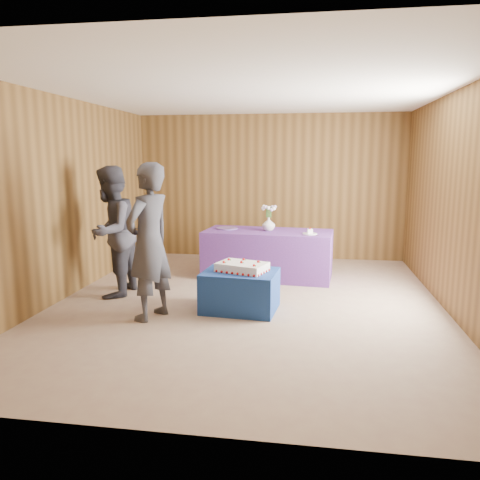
% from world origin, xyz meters
% --- Properties ---
extents(ground, '(6.00, 6.00, 0.00)m').
position_xyz_m(ground, '(0.00, 0.00, 0.00)').
color(ground, gray).
rests_on(ground, ground).
extents(room_shell, '(5.04, 6.04, 2.72)m').
position_xyz_m(room_shell, '(0.00, 0.00, 1.80)').
color(room_shell, brown).
rests_on(room_shell, ground).
extents(cake_table, '(0.96, 0.78, 0.50)m').
position_xyz_m(cake_table, '(-0.06, -0.27, 0.25)').
color(cake_table, navy).
rests_on(cake_table, ground).
extents(serving_table, '(2.07, 1.07, 0.75)m').
position_xyz_m(serving_table, '(0.13, 1.45, 0.38)').
color(serving_table, '#67338C').
rests_on(serving_table, ground).
extents(sheet_cake, '(0.71, 0.59, 0.14)m').
position_xyz_m(sheet_cake, '(-0.03, -0.27, 0.55)').
color(sheet_cake, white).
rests_on(sheet_cake, cake_table).
extents(vase, '(0.24, 0.24, 0.21)m').
position_xyz_m(vase, '(0.13, 1.47, 0.86)').
color(vase, silver).
rests_on(vase, serving_table).
extents(flower_spray, '(0.25, 0.25, 0.19)m').
position_xyz_m(flower_spray, '(0.13, 1.47, 1.12)').
color(flower_spray, '#336E2C').
rests_on(flower_spray, vase).
extents(platter, '(0.44, 0.44, 0.02)m').
position_xyz_m(platter, '(-0.56, 1.55, 0.76)').
color(platter, '#61458B').
rests_on(platter, serving_table).
extents(plate, '(0.28, 0.28, 0.01)m').
position_xyz_m(plate, '(0.78, 1.23, 0.76)').
color(plate, white).
rests_on(plate, serving_table).
extents(cake_slice, '(0.09, 0.08, 0.09)m').
position_xyz_m(cake_slice, '(0.78, 1.23, 0.80)').
color(cake_slice, white).
rests_on(cake_slice, plate).
extents(knife, '(0.26, 0.03, 0.00)m').
position_xyz_m(knife, '(0.79, 1.08, 0.75)').
color(knife, '#B5B5BA').
rests_on(knife, serving_table).
extents(guest_left, '(0.66, 0.79, 1.84)m').
position_xyz_m(guest_left, '(-1.06, -0.72, 0.92)').
color(guest_left, '#373741').
rests_on(guest_left, ground).
extents(guest_right, '(0.70, 0.88, 1.79)m').
position_xyz_m(guest_right, '(-1.90, 0.10, 0.90)').
color(guest_right, '#373641').
rests_on(guest_right, ground).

